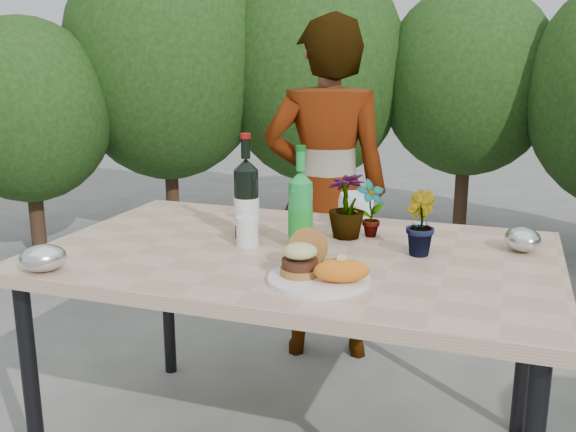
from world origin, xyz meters
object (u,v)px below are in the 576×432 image
(dinner_plate, at_px, (319,279))
(wine_bottle, at_px, (246,200))
(patio_table, at_px, (296,267))
(person, at_px, (326,192))

(dinner_plate, bearing_deg, wine_bottle, 135.80)
(dinner_plate, bearing_deg, patio_table, 120.22)
(dinner_plate, distance_m, wine_bottle, 0.51)
(patio_table, bearing_deg, person, 99.38)
(dinner_plate, height_order, person, person)
(wine_bottle, distance_m, person, 0.76)
(patio_table, height_order, wine_bottle, wine_bottle)
(dinner_plate, distance_m, person, 1.14)
(patio_table, height_order, dinner_plate, dinner_plate)
(dinner_plate, bearing_deg, person, 104.83)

